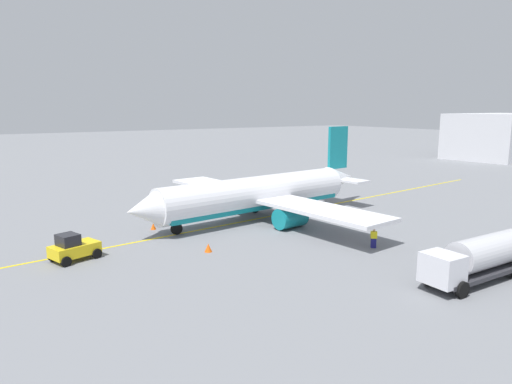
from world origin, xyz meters
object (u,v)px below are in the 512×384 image
object	(u,v)px
safety_cone_wingtip	(153,226)
airplane	(260,195)
fuel_tanker	(479,257)
pushback_tug	(73,248)
refueling_worker	(374,238)
safety_cone_nose	(208,248)

from	to	relation	value
safety_cone_wingtip	airplane	bearing A→B (deg)	170.00
fuel_tanker	pushback_tug	world-z (taller)	fuel_tanker
pushback_tug	fuel_tanker	bearing A→B (deg)	137.87
airplane	fuel_tanker	xyz separation A→B (m)	(-2.30, 23.80, -0.94)
refueling_worker	safety_cone_nose	distance (m)	14.23
airplane	fuel_tanker	size ratio (longest dim) A/B	3.12
refueling_worker	airplane	bearing A→B (deg)	-81.24
airplane	fuel_tanker	distance (m)	23.93
airplane	pushback_tug	size ratio (longest dim) A/B	7.93
fuel_tanker	pushback_tug	bearing A→B (deg)	-42.13
pushback_tug	safety_cone_wingtip	xyz separation A→B (m)	(-8.75, -5.50, -0.70)
safety_cone_wingtip	safety_cone_nose	bearing A→B (deg)	96.91
safety_cone_nose	safety_cone_wingtip	world-z (taller)	safety_cone_nose
airplane	pushback_tug	xyz separation A→B (m)	(20.15, 3.49, -1.65)
fuel_tanker	safety_cone_nose	size ratio (longest dim) A/B	14.25
fuel_tanker	safety_cone_wingtip	bearing A→B (deg)	-62.03
airplane	safety_cone_wingtip	bearing A→B (deg)	-10.00
pushback_tug	refueling_worker	world-z (taller)	pushback_tug
safety_cone_wingtip	pushback_tug	bearing A→B (deg)	32.14
safety_cone_nose	safety_cone_wingtip	xyz separation A→B (m)	(1.15, -9.51, -0.05)
airplane	safety_cone_nose	xyz separation A→B (m)	(10.25, 7.50, -2.30)
fuel_tanker	safety_cone_wingtip	distance (m)	29.26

